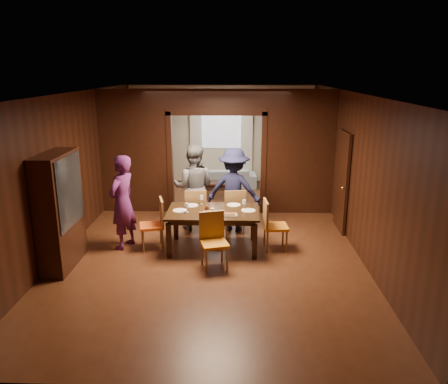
{
  "coord_description": "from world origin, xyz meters",
  "views": [
    {
      "loc": [
        0.51,
        -8.47,
        3.34
      ],
      "look_at": [
        0.24,
        -0.4,
        1.05
      ],
      "focal_mm": 35.0,
      "sensor_mm": 36.0,
      "label": 1
    }
  ],
  "objects_px": {
    "chair_near": "(214,242)",
    "chair_far_l": "(196,210)",
    "person_navy": "(234,190)",
    "hutch": "(60,211)",
    "chair_right": "(276,225)",
    "sofa": "(223,178)",
    "coffee_table": "(216,189)",
    "chair_far_r": "(234,210)",
    "chair_left": "(152,224)",
    "person_grey": "(194,187)",
    "person_purple": "(122,202)",
    "dining_table": "(213,230)"
  },
  "relations": [
    {
      "from": "person_purple",
      "to": "chair_left",
      "type": "bearing_deg",
      "value": 108.19
    },
    {
      "from": "chair_right",
      "to": "chair_far_r",
      "type": "bearing_deg",
      "value": 37.91
    },
    {
      "from": "hutch",
      "to": "chair_far_r",
      "type": "bearing_deg",
      "value": 29.74
    },
    {
      "from": "coffee_table",
      "to": "hutch",
      "type": "relative_size",
      "value": 0.4
    },
    {
      "from": "hutch",
      "to": "chair_left",
      "type": "bearing_deg",
      "value": 29.79
    },
    {
      "from": "sofa",
      "to": "coffee_table",
      "type": "xyz_separation_m",
      "value": [
        -0.15,
        -1.0,
        -0.08
      ]
    },
    {
      "from": "person_grey",
      "to": "hutch",
      "type": "height_order",
      "value": "hutch"
    },
    {
      "from": "person_grey",
      "to": "hutch",
      "type": "bearing_deg",
      "value": 45.83
    },
    {
      "from": "chair_near",
      "to": "chair_far_l",
      "type": "bearing_deg",
      "value": 89.21
    },
    {
      "from": "sofa",
      "to": "coffee_table",
      "type": "distance_m",
      "value": 1.01
    },
    {
      "from": "coffee_table",
      "to": "chair_near",
      "type": "height_order",
      "value": "chair_near"
    },
    {
      "from": "person_navy",
      "to": "chair_far_l",
      "type": "distance_m",
      "value": 0.91
    },
    {
      "from": "sofa",
      "to": "hutch",
      "type": "distance_m",
      "value": 5.99
    },
    {
      "from": "chair_right",
      "to": "chair_far_l",
      "type": "distance_m",
      "value": 1.8
    },
    {
      "from": "dining_table",
      "to": "chair_far_r",
      "type": "bearing_deg",
      "value": 65.95
    },
    {
      "from": "chair_far_l",
      "to": "chair_near",
      "type": "height_order",
      "value": "same"
    },
    {
      "from": "person_grey",
      "to": "coffee_table",
      "type": "height_order",
      "value": "person_grey"
    },
    {
      "from": "chair_left",
      "to": "hutch",
      "type": "relative_size",
      "value": 0.48
    },
    {
      "from": "chair_far_r",
      "to": "hutch",
      "type": "distance_m",
      "value": 3.45
    },
    {
      "from": "chair_left",
      "to": "chair_near",
      "type": "distance_m",
      "value": 1.5
    },
    {
      "from": "dining_table",
      "to": "chair_right",
      "type": "distance_m",
      "value": 1.2
    },
    {
      "from": "person_grey",
      "to": "hutch",
      "type": "relative_size",
      "value": 0.92
    },
    {
      "from": "sofa",
      "to": "chair_near",
      "type": "bearing_deg",
      "value": 86.58
    },
    {
      "from": "coffee_table",
      "to": "chair_far_r",
      "type": "bearing_deg",
      "value": -79.11
    },
    {
      "from": "hutch",
      "to": "dining_table",
      "type": "bearing_deg",
      "value": 17.7
    },
    {
      "from": "chair_right",
      "to": "person_navy",
      "type": "bearing_deg",
      "value": 33.56
    },
    {
      "from": "chair_left",
      "to": "chair_far_l",
      "type": "height_order",
      "value": "same"
    },
    {
      "from": "sofa",
      "to": "chair_far_l",
      "type": "xyz_separation_m",
      "value": [
        -0.44,
        -3.69,
        0.21
      ]
    },
    {
      "from": "person_navy",
      "to": "hutch",
      "type": "bearing_deg",
      "value": 42.84
    },
    {
      "from": "chair_right",
      "to": "chair_far_r",
      "type": "relative_size",
      "value": 1.0
    },
    {
      "from": "person_purple",
      "to": "chair_near",
      "type": "distance_m",
      "value": 2.03
    },
    {
      "from": "person_grey",
      "to": "sofa",
      "type": "relative_size",
      "value": 0.96
    },
    {
      "from": "chair_far_l",
      "to": "chair_left",
      "type": "bearing_deg",
      "value": 42.37
    },
    {
      "from": "dining_table",
      "to": "coffee_table",
      "type": "height_order",
      "value": "dining_table"
    },
    {
      "from": "person_purple",
      "to": "dining_table",
      "type": "height_order",
      "value": "person_purple"
    },
    {
      "from": "coffee_table",
      "to": "chair_right",
      "type": "distance_m",
      "value": 3.77
    },
    {
      "from": "chair_far_l",
      "to": "chair_far_r",
      "type": "height_order",
      "value": "same"
    },
    {
      "from": "chair_far_l",
      "to": "chair_far_r",
      "type": "xyz_separation_m",
      "value": [
        0.8,
        0.03,
        0.0
      ]
    },
    {
      "from": "coffee_table",
      "to": "chair_left",
      "type": "xyz_separation_m",
      "value": [
        -1.05,
        -3.55,
        0.28
      ]
    },
    {
      "from": "person_grey",
      "to": "chair_right",
      "type": "xyz_separation_m",
      "value": [
        1.66,
        -1.08,
        -0.43
      ]
    },
    {
      "from": "dining_table",
      "to": "coffee_table",
      "type": "bearing_deg",
      "value": 92.01
    },
    {
      "from": "person_navy",
      "to": "coffee_table",
      "type": "distance_m",
      "value": 2.65
    },
    {
      "from": "chair_far_l",
      "to": "hutch",
      "type": "xyz_separation_m",
      "value": [
        -2.16,
        -1.66,
        0.52
      ]
    },
    {
      "from": "person_purple",
      "to": "chair_far_r",
      "type": "distance_m",
      "value": 2.31
    },
    {
      "from": "person_navy",
      "to": "hutch",
      "type": "height_order",
      "value": "hutch"
    },
    {
      "from": "person_purple",
      "to": "chair_left",
      "type": "relative_size",
      "value": 1.86
    },
    {
      "from": "person_purple",
      "to": "dining_table",
      "type": "xyz_separation_m",
      "value": [
        1.71,
        -0.02,
        -0.52
      ]
    },
    {
      "from": "sofa",
      "to": "hutch",
      "type": "xyz_separation_m",
      "value": [
        -2.6,
        -5.35,
        0.72
      ]
    },
    {
      "from": "person_purple",
      "to": "person_navy",
      "type": "bearing_deg",
      "value": 137.53
    },
    {
      "from": "chair_near",
      "to": "person_navy",
      "type": "bearing_deg",
      "value": 63.98
    }
  ]
}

